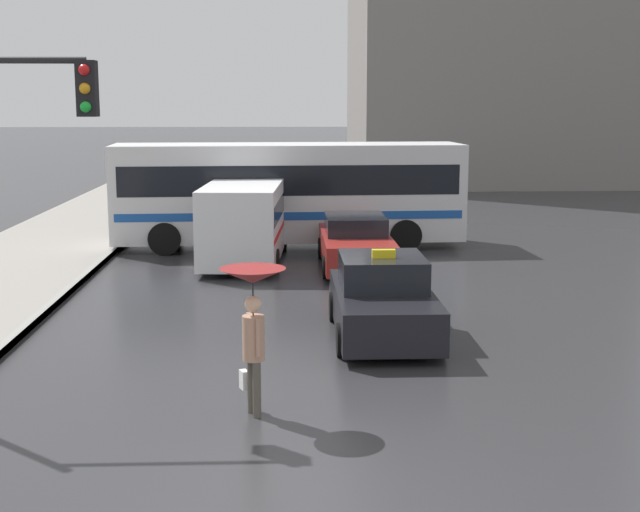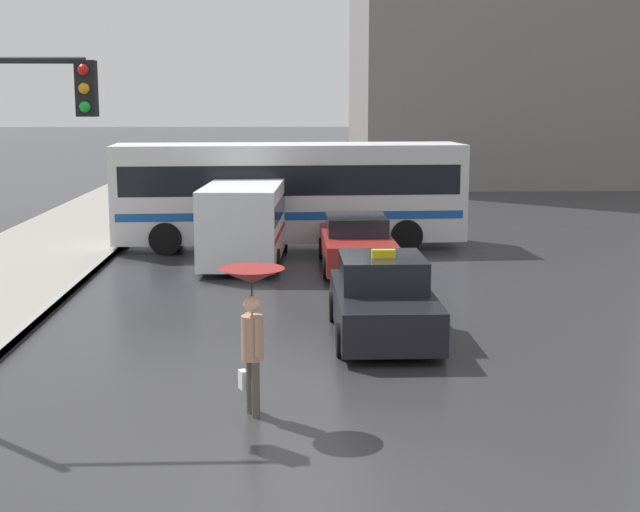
{
  "view_description": "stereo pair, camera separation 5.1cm",
  "coord_description": "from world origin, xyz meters",
  "px_view_note": "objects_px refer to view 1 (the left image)",
  "views": [
    {
      "loc": [
        -0.2,
        -9.21,
        4.44
      ],
      "look_at": [
        0.5,
        8.23,
        1.4
      ],
      "focal_mm": 50.0,
      "sensor_mm": 36.0,
      "label": 1
    },
    {
      "loc": [
        -0.15,
        -9.21,
        4.44
      ],
      "look_at": [
        0.5,
        8.23,
        1.4
      ],
      "focal_mm": 50.0,
      "sensor_mm": 36.0,
      "label": 2
    }
  ],
  "objects_px": {
    "taxi": "(383,301)",
    "sedan_red": "(356,244)",
    "ambulance_van": "(245,218)",
    "city_bus": "(288,190)",
    "pedestrian_with_umbrella": "(253,303)"
  },
  "relations": [
    {
      "from": "taxi",
      "to": "city_bus",
      "type": "relative_size",
      "value": 0.39
    },
    {
      "from": "city_bus",
      "to": "taxi",
      "type": "bearing_deg",
      "value": -173.81
    },
    {
      "from": "taxi",
      "to": "ambulance_van",
      "type": "xyz_separation_m",
      "value": [
        -2.97,
        8.26,
        0.54
      ]
    },
    {
      "from": "taxi",
      "to": "sedan_red",
      "type": "bearing_deg",
      "value": -90.4
    },
    {
      "from": "taxi",
      "to": "sedan_red",
      "type": "distance_m",
      "value": 7.13
    },
    {
      "from": "ambulance_van",
      "to": "city_bus",
      "type": "distance_m",
      "value": 2.82
    },
    {
      "from": "taxi",
      "to": "city_bus",
      "type": "bearing_deg",
      "value": -80.79
    },
    {
      "from": "sedan_red",
      "to": "ambulance_van",
      "type": "relative_size",
      "value": 0.82
    },
    {
      "from": "ambulance_van",
      "to": "city_bus",
      "type": "height_order",
      "value": "city_bus"
    },
    {
      "from": "taxi",
      "to": "pedestrian_with_umbrella",
      "type": "relative_size",
      "value": 1.94
    },
    {
      "from": "taxi",
      "to": "sedan_red",
      "type": "height_order",
      "value": "taxi"
    },
    {
      "from": "sedan_red",
      "to": "city_bus",
      "type": "distance_m",
      "value": 4.18
    },
    {
      "from": "taxi",
      "to": "sedan_red",
      "type": "xyz_separation_m",
      "value": [
        0.05,
        7.13,
        -0.04
      ]
    },
    {
      "from": "taxi",
      "to": "pedestrian_with_umbrella",
      "type": "bearing_deg",
      "value": 61.57
    },
    {
      "from": "ambulance_van",
      "to": "pedestrian_with_umbrella",
      "type": "height_order",
      "value": "ambulance_van"
    }
  ]
}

